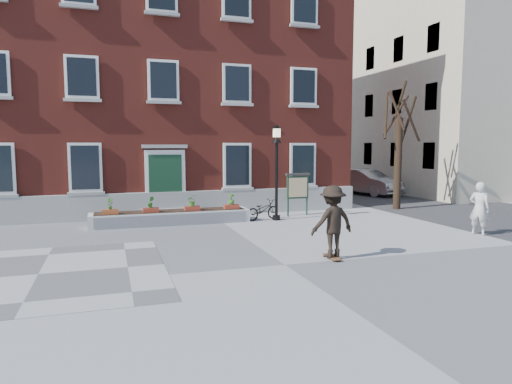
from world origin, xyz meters
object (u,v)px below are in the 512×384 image
object	(u,v)px
parked_car	(366,182)
skateboarder	(332,221)
lamp_post	(277,159)
notice_board	(298,187)
bicycle	(263,210)
bystander	(479,208)

from	to	relation	value
parked_car	skateboarder	bearing A→B (deg)	-140.61
lamp_post	notice_board	bearing A→B (deg)	34.26
bicycle	skateboarder	bearing A→B (deg)	158.17
bystander	lamp_post	xyz separation A→B (m)	(-5.59, 5.09, 1.62)
notice_board	lamp_post	bearing A→B (deg)	-145.74
notice_board	bystander	bearing A→B (deg)	-54.69
bicycle	parked_car	xyz separation A→B (m)	(9.32, 7.21, 0.37)
notice_board	skateboarder	world-z (taller)	skateboarder
lamp_post	skateboarder	xyz separation A→B (m)	(-0.83, -6.57, -1.49)
lamp_post	parked_car	bearing A→B (deg)	40.21
bystander	skateboarder	distance (m)	6.59
bystander	parked_car	bearing A→B (deg)	-42.39
bicycle	notice_board	size ratio (longest dim) A/B	0.86
bicycle	skateboarder	world-z (taller)	skateboarder
skateboarder	parked_car	bearing A→B (deg)	55.48
parked_car	lamp_post	world-z (taller)	lamp_post
parked_car	skateboarder	xyz separation A→B (m)	(-9.64, -14.02, 0.26)
lamp_post	bicycle	bearing A→B (deg)	156.05
skateboarder	bicycle	bearing A→B (deg)	87.33
parked_car	skateboarder	distance (m)	17.02
bicycle	bystander	xyz separation A→B (m)	(6.11, -5.32, 0.50)
notice_board	skateboarder	size ratio (longest dim) A/B	0.92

